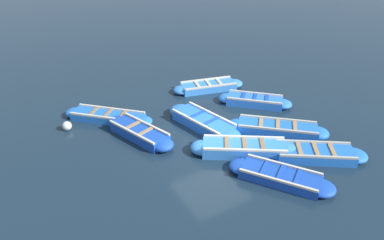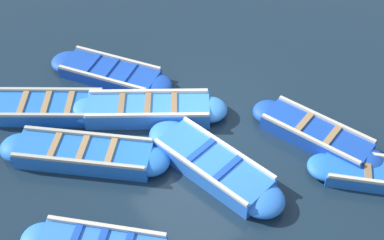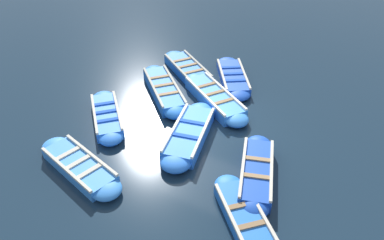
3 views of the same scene
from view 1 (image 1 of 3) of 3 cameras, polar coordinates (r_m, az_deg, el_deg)
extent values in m
plane|color=#162838|center=(13.86, 3.06, -2.83)|extent=(120.00, 120.00, 0.00)
cube|color=blue|center=(14.47, 1.75, -0.37)|extent=(2.75, 1.53, 0.39)
ellipsoid|color=blue|center=(15.29, -1.69, 1.42)|extent=(1.11, 1.09, 0.39)
ellipsoid|color=blue|center=(13.72, 5.58, -2.36)|extent=(1.11, 1.09, 0.39)
cube|color=silver|center=(14.08, 0.45, -0.21)|extent=(2.50, 0.63, 0.07)
cube|color=silver|center=(14.64, 3.02, 1.02)|extent=(2.50, 0.63, 0.07)
cube|color=#1947B7|center=(14.59, 0.74, 0.88)|extent=(0.32, 0.88, 0.04)
cube|color=#1947B7|center=(14.14, 2.81, -0.17)|extent=(0.32, 0.88, 0.04)
cube|color=blue|center=(16.34, 9.52, 2.87)|extent=(2.25, 2.26, 0.33)
ellipsoid|color=blue|center=(16.43, 5.44, 3.34)|extent=(1.11, 1.11, 0.33)
ellipsoid|color=blue|center=(16.32, 13.63, 2.37)|extent=(1.11, 1.11, 0.33)
cube|color=beige|center=(15.91, 9.45, 2.90)|extent=(1.68, 1.70, 0.07)
cube|color=beige|center=(16.59, 9.71, 4.06)|extent=(1.68, 1.70, 0.07)
cube|color=#1947B7|center=(16.29, 7.83, 3.65)|extent=(0.62, 0.62, 0.04)
cube|color=#1947B7|center=(16.25, 9.58, 3.45)|extent=(0.62, 0.62, 0.04)
cube|color=#1947B7|center=(16.24, 11.33, 3.24)|extent=(0.62, 0.62, 0.04)
cube|color=#3884E0|center=(13.06, 7.96, -4.37)|extent=(2.34, 2.88, 0.39)
ellipsoid|color=#3884E0|center=(13.00, 1.64, -4.23)|extent=(1.16, 1.17, 0.39)
ellipsoid|color=#3884E0|center=(13.28, 14.15, -4.46)|extent=(1.16, 1.17, 0.39)
cube|color=silver|center=(12.60, 8.16, -4.56)|extent=(1.63, 2.38, 0.07)
cube|color=silver|center=(13.28, 7.91, -2.56)|extent=(1.63, 2.38, 0.07)
cube|color=olive|center=(12.90, 5.33, -3.53)|extent=(0.73, 0.56, 0.04)
cube|color=olive|center=(12.94, 8.02, -3.59)|extent=(0.73, 0.56, 0.04)
cube|color=olive|center=(13.02, 10.70, -3.63)|extent=(0.73, 0.56, 0.04)
cube|color=#1947B7|center=(13.96, -8.02, -1.95)|extent=(2.57, 1.56, 0.37)
ellipsoid|color=#1947B7|center=(14.79, -11.17, -0.29)|extent=(1.00, 0.98, 0.37)
ellipsoid|color=#1947B7|center=(13.20, -4.48, -3.80)|extent=(1.00, 0.98, 0.37)
cube|color=beige|center=(13.65, -9.27, -1.80)|extent=(2.29, 0.82, 0.07)
cube|color=beige|center=(14.06, -6.93, -0.57)|extent=(2.29, 0.82, 0.07)
cube|color=#9E7A51|center=(14.09, -9.02, -0.75)|extent=(0.36, 0.75, 0.04)
cube|color=#9E7A51|center=(13.63, -7.11, -1.73)|extent=(0.36, 0.75, 0.04)
cube|color=blue|center=(14.39, 12.86, -1.38)|extent=(2.62, 2.75, 0.39)
ellipsoid|color=blue|center=(14.39, 7.06, -0.80)|extent=(1.17, 1.17, 0.39)
ellipsoid|color=blue|center=(14.54, 18.59, -1.94)|extent=(1.17, 1.17, 0.39)
cube|color=#B2AD9E|center=(13.93, 12.95, -1.43)|extent=(1.99, 2.17, 0.07)
cube|color=#B2AD9E|center=(14.62, 12.97, 0.18)|extent=(1.99, 2.17, 0.07)
cube|color=#9E7A51|center=(14.26, 10.47, -0.41)|extent=(0.67, 0.63, 0.04)
cube|color=#9E7A51|center=(14.28, 12.95, -0.66)|extent=(0.67, 0.63, 0.04)
cube|color=#9E7A51|center=(14.33, 15.42, -0.90)|extent=(0.67, 0.63, 0.04)
cube|color=blue|center=(15.31, -12.66, 0.47)|extent=(2.65, 2.65, 0.29)
ellipsoid|color=blue|center=(15.97, -17.38, 1.09)|extent=(1.09, 1.09, 0.29)
ellipsoid|color=blue|center=(14.75, -7.55, -0.20)|extent=(1.09, 1.09, 0.29)
cube|color=beige|center=(14.93, -13.34, 0.39)|extent=(2.08, 2.08, 0.07)
cube|color=beige|center=(15.51, -12.15, 1.71)|extent=(2.08, 2.08, 0.07)
cube|color=olive|center=(15.50, -14.80, 1.28)|extent=(0.61, 0.61, 0.04)
cube|color=olive|center=(15.23, -12.73, 1.02)|extent=(0.61, 0.61, 0.04)
cube|color=olive|center=(14.98, -10.59, 0.74)|extent=(0.61, 0.61, 0.04)
cube|color=#1947B7|center=(12.10, 13.30, -8.42)|extent=(2.57, 2.14, 0.30)
ellipsoid|color=#1947B7|center=(12.31, 7.74, -7.03)|extent=(1.22, 1.21, 0.30)
ellipsoid|color=#1947B7|center=(12.01, 19.04, -9.77)|extent=(1.22, 1.21, 0.30)
cube|color=beige|center=(11.65, 12.89, -8.92)|extent=(2.05, 1.40, 0.07)
cube|color=beige|center=(12.33, 13.89, -6.61)|extent=(2.05, 1.40, 0.07)
cube|color=#1947B7|center=(12.07, 10.99, -7.20)|extent=(0.57, 0.77, 0.04)
cube|color=#1947B7|center=(12.00, 13.40, -7.79)|extent=(0.57, 0.77, 0.04)
cube|color=#1947B7|center=(11.94, 15.84, -8.37)|extent=(0.57, 0.77, 0.04)
cube|color=#3884E0|center=(17.47, 2.51, 5.11)|extent=(1.50, 2.65, 0.31)
ellipsoid|color=#3884E0|center=(17.14, -1.48, 4.61)|extent=(1.01, 1.03, 0.31)
ellipsoid|color=#3884E0|center=(17.88, 6.34, 5.55)|extent=(1.01, 1.03, 0.31)
cube|color=beige|center=(17.04, 2.96, 5.13)|extent=(0.70, 2.40, 0.07)
cube|color=beige|center=(17.75, 2.10, 6.20)|extent=(0.70, 2.40, 0.07)
cube|color=beige|center=(17.25, 0.84, 5.43)|extent=(0.80, 0.33, 0.04)
cube|color=beige|center=(17.40, 2.52, 5.63)|extent=(0.80, 0.33, 0.04)
cube|color=beige|center=(17.56, 4.18, 5.82)|extent=(0.80, 0.33, 0.04)
cube|color=blue|center=(13.41, 18.23, -4.93)|extent=(2.27, 2.66, 0.33)
ellipsoid|color=blue|center=(13.14, 12.78, -4.82)|extent=(1.25, 1.26, 0.33)
ellipsoid|color=blue|center=(13.79, 23.42, -4.99)|extent=(1.25, 1.26, 0.33)
cube|color=#B2AD9E|center=(12.95, 18.76, -5.32)|extent=(1.52, 2.10, 0.07)
cube|color=#B2AD9E|center=(13.66, 17.99, -3.19)|extent=(1.52, 2.10, 0.07)
cube|color=#9E7A51|center=(13.18, 16.05, -4.23)|extent=(0.77, 0.60, 0.04)
cube|color=#9E7A51|center=(13.31, 18.35, -4.28)|extent=(0.77, 0.60, 0.04)
cube|color=#9E7A51|center=(13.46, 20.61, -4.32)|extent=(0.77, 0.60, 0.04)
sphere|color=silver|center=(15.04, -18.51, -0.85)|extent=(0.36, 0.36, 0.36)
camera|label=2|loc=(19.89, 4.80, 33.73)|focal=50.00mm
camera|label=3|loc=(18.55, -26.86, 26.78)|focal=35.00mm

